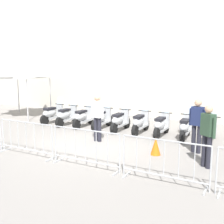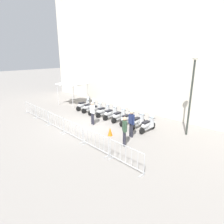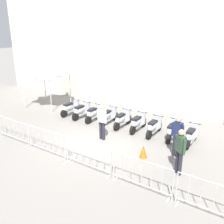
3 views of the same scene
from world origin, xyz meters
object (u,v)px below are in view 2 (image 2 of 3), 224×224
Objects in this scene: motorcycle_7 at (137,122)px; canopy_tent at (72,81)px; motorcycle_0 at (83,106)px; motorcycle_6 at (127,119)px; motorcycle_8 at (147,125)px; street_lamp at (192,88)px; barrier_segment_3 at (73,130)px; motorcycle_3 at (103,111)px; barrier_segment_1 at (42,115)px; barrier_segment_4 at (95,141)px; officer_mid_plaza at (131,122)px; barrier_segment_2 at (56,122)px; motorcycle_5 at (119,116)px; motorcycle_2 at (95,109)px; barrier_segment_5 at (126,156)px; officer_near_row_end at (124,130)px; motorcycle_4 at (110,114)px; motorcycle_1 at (89,107)px; officer_by_barriers at (92,112)px; traffic_cone at (110,132)px; barrier_segment_0 at (31,109)px.

canopy_tent is at bearing 166.50° from motorcycle_7.
motorcycle_6 is (5.49, -0.97, 0.00)m from motorcycle_0.
motorcycle_8 is 3.65m from street_lamp.
barrier_segment_3 is (-2.40, -3.95, 0.07)m from motorcycle_7.
motorcycle_3 is 4.93m from barrier_segment_1.
officer_mid_plaza reaches higher than barrier_segment_4.
barrier_segment_2 is 1.21× the size of officer_mid_plaza.
street_lamp reaches higher than motorcycle_5.
motorcycle_2 reaches higher than barrier_segment_1.
motorcycle_8 is (5.48, -0.99, 0.00)m from motorcycle_2.
barrier_segment_5 is 1.21× the size of officer_near_row_end.
officer_near_row_end is (0.75, -2.91, 0.53)m from motorcycle_7.
motorcycle_6 is (3.66, -0.61, 0.00)m from motorcycle_2.
barrier_segment_3 is 4.43m from barrier_segment_5.
motorcycle_6 is 0.93m from motorcycle_7.
motorcycle_8 is 1.00× the size of officer_near_row_end.
motorcycle_8 is 4.93m from barrier_segment_3.
motorcycle_6 is 0.59× the size of canopy_tent.
barrier_segment_1 is 0.72× the size of canopy_tent.
barrier_segment_2 is at bearing -89.92° from motorcycle_2.
motorcycle_5 is (0.92, -0.13, 0.00)m from motorcycle_4.
motorcycle_1 is 4.64m from motorcycle_6.
motorcycle_7 reaches higher than barrier_segment_3.
barrier_segment_1 is (-1.26, -4.05, 0.07)m from motorcycle_1.
motorcycle_4 is 0.99× the size of officer_by_barriers.
motorcycle_2 is at bearing 154.96° from officer_mid_plaza.
barrier_segment_4 is 0.42× the size of street_lamp.
motorcycle_5 is 0.82× the size of barrier_segment_1.
barrier_segment_4 is (2.18, -0.38, 0.00)m from barrier_segment_3.
barrier_segment_1 is at bearing -167.89° from officer_mid_plaza.
barrier_segment_2 is at bearing -161.24° from traffic_cone.
officer_by_barriers is (-3.06, -1.35, 0.53)m from motorcycle_7.
motorcycle_5 is 1.00× the size of officer_near_row_end.
motorcycle_8 is 0.82× the size of barrier_segment_4.
officer_by_barriers is (3.35, -2.43, 0.53)m from motorcycle_0.
barrier_segment_0 is at bearing 170.06° from barrier_segment_1.
barrier_segment_4 is (4.37, -5.05, 0.07)m from motorcycle_2.
motorcycle_0 is at bearing 128.63° from barrier_segment_3.
officer_near_row_end is (2.58, -3.24, 0.53)m from motorcycle_5.
motorcycle_5 is at bearing -8.06° from motorcycle_2.
traffic_cone is at bearing 8.68° from barrier_segment_1.
motorcycle_0 is 6.43m from barrier_segment_3.
canopy_tent is (-12.13, 1.31, -0.54)m from street_lamp.
street_lamp is at bearing 5.78° from motorcycle_5.
motorcycle_1 is 0.82× the size of barrier_segment_4.
barrier_segment_5 is 2.22m from officer_near_row_end.
motorcycle_1 is at bearing 146.64° from traffic_cone.
motorcycle_1 is at bearing 143.26° from barrier_segment_5.
motorcycle_6 reaches higher than barrier_segment_5.
motorcycle_2 is 8.51m from barrier_segment_5.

